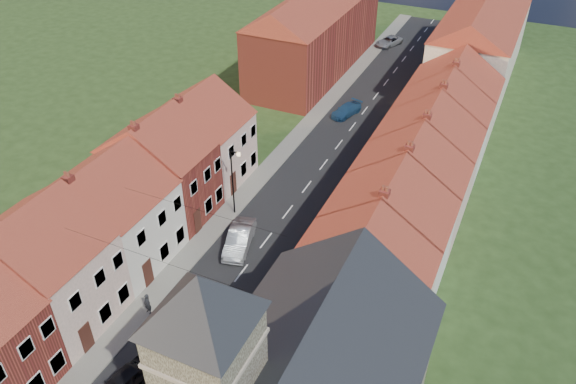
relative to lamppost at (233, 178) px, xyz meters
The scene contains 21 objects.
road 11.27m from the lamppost, 69.13° to the left, with size 7.00×90.00×0.02m, color black.
pavement_left 10.60m from the lamppost, 93.36° to the left, with size 1.80×90.00×0.12m, color gray.
pavement_right 13.40m from the lamppost, 50.61° to the left, with size 1.80×90.00×0.12m, color gray.
cottage_r_tudor 15.01m from the lamppost, 29.18° to the right, with size 8.30×5.20×9.00m.
cottage_r_white_near 13.28m from the lamppost, ahead, with size 8.30×6.00×9.00m.
cottage_r_cream_mid 13.60m from the lamppost, 14.93° to the left, with size 8.30×5.20×9.00m.
cottage_r_pink 15.87m from the lamppost, 34.16° to the left, with size 8.30×6.00×9.00m.
cottage_r_white_far 19.42m from the lamppost, 47.48° to the left, with size 8.30×5.20×9.00m.
cottage_r_cream_far 23.68m from the lamppost, 56.35° to the left, with size 8.30×6.00×9.00m.
cottage_l_cream 15.49m from the lamppost, 110.79° to the right, with size 8.30×6.30×9.10m.
cottage_l_white 9.78m from the lamppost, 124.27° to the right, with size 8.30×6.90×8.80m.
cottage_l_brick_mid 5.91m from the lamppost, 160.41° to the right, with size 8.30×5.70×9.10m.
cottage_l_pink 6.75m from the lamppost, 144.97° to the left, with size 8.30×6.30×8.80m.
block_right_far 37.42m from the lamppost, 69.46° to the left, with size 8.30×24.20×10.50m.
block_left_far 30.55m from the lamppost, 100.37° to the left, with size 8.30×24.20×10.50m.
lamppost is the anchor object (origin of this frame).
car_near 17.91m from the lamppost, 82.49° to the right, with size 1.60×3.99×1.36m, color black.
car_mid 5.00m from the lamppost, 56.29° to the right, with size 1.64×4.70×1.55m, color #9C9EA3.
car_far 20.53m from the lamppost, 83.46° to the left, with size 1.63×4.02×1.17m, color navy.
car_distant 41.78m from the lamppost, 89.16° to the left, with size 2.02×4.38×1.22m, color #97999E.
pedestrian_left 12.26m from the lamppost, 89.46° to the right, with size 0.59×0.38×1.60m, color black.
Camera 1 is at (15.54, -11.41, 28.46)m, focal length 35.00 mm.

